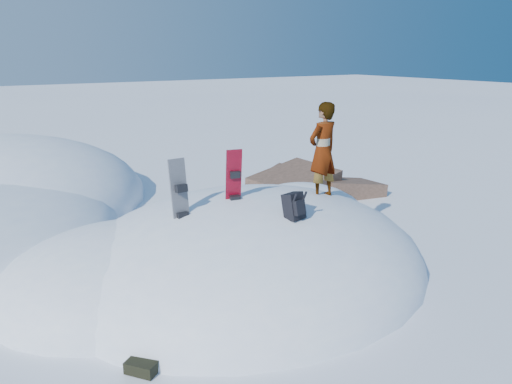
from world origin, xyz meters
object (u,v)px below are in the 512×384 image
snowboard_red (234,189)px  snowboard_dark (181,205)px  backpack (295,206)px  person (323,151)px

snowboard_red → snowboard_dark: size_ratio=0.95×
snowboard_red → snowboard_dark: 1.05m
snowboard_dark → backpack: size_ratio=3.00×
backpack → person: size_ratio=0.28×
backpack → person: person is taller
snowboard_red → backpack: bearing=-54.3°
snowboard_red → snowboard_dark: snowboard_red is taller
snowboard_red → snowboard_dark: (-1.04, -0.05, -0.10)m
snowboard_dark → snowboard_red: bearing=-0.3°
snowboard_dark → backpack: bearing=-39.3°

